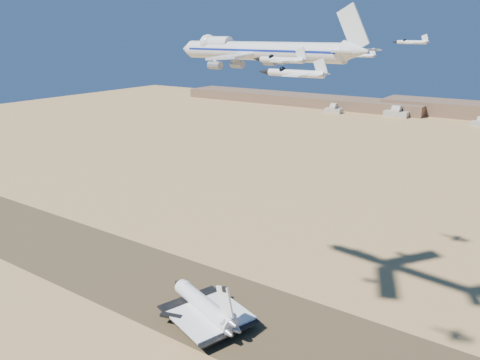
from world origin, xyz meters
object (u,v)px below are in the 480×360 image
Objects in this scene: crew_a at (201,336)px; chase_jet_d at (411,42)px; shuttle at (204,306)px; chase_jet_c at (360,55)px; chase_jet_a at (281,60)px; crew_c at (209,341)px; carrier_747 at (254,51)px; crew_b at (206,327)px; chase_jet_b at (294,73)px.

crew_a is 137.40m from chase_jet_d.
shuttle is 2.79× the size of chase_jet_d.
chase_jet_a is at bearing -71.86° from chase_jet_c.
crew_a is 0.12× the size of chase_jet_a.
crew_c is 0.12× the size of chase_jet_a.
carrier_747 is 5.06× the size of chase_jet_d.
crew_c is at bearing -81.01° from carrier_747.
crew_b is (4.54, -4.51, -4.58)m from shuttle.
chase_jet_b is at bearing -44.57° from carrier_747.
chase_jet_b is 0.95× the size of chase_jet_c.
carrier_747 is 54.92m from chase_jet_c.
chase_jet_c reaches higher than crew_a.
crew_c is 0.12× the size of chase_jet_c.
carrier_747 is 43.64× the size of crew_c.
chase_jet_a is (42.11, -21.33, 91.85)m from shuttle.
chase_jet_c is at bearing -144.23° from chase_jet_d.
chase_jet_a is (35.86, -11.77, 96.45)m from crew_a.
crew_c is (5.65, -6.00, -0.04)m from crew_b.
shuttle is 7.87m from crew_b.
chase_jet_a is 0.98× the size of chase_jet_d.
chase_jet_d reaches higher than chase_jet_a.
carrier_747 is 75.30m from chase_jet_b.
chase_jet_a is 0.98× the size of chase_jet_c.
shuttle is 2.80× the size of chase_jet_c.
chase_jet_a reaches higher than crew_c.
chase_jet_c is 1.00× the size of chase_jet_d.
shuttle is 12.31m from crew_a.
chase_jet_a is 92.84m from chase_jet_c.
crew_a is 0.98× the size of crew_b.
chase_jet_b reaches higher than crew_b.
crew_a is 0.12× the size of chase_jet_d.
chase_jet_c is at bearing -52.33° from crew_b.
shuttle is at bearing 157.11° from chase_jet_a.
crew_a is at bearing -88.98° from carrier_747.
chase_jet_a is (37.57, -16.82, 96.43)m from crew_b.
chase_jet_a reaches higher than chase_jet_c.
crew_a reaches higher than crew_c.
chase_jet_b is (55.86, -40.64, 90.66)m from shuttle.
crew_c is at bearing -93.00° from chase_jet_c.
carrier_747 reaches higher than chase_jet_d.
shuttle is 0.55× the size of carrier_747.
chase_jet_b reaches higher than shuttle.
chase_jet_b is 118.45m from chase_jet_d.
chase_jet_a is 98.69m from chase_jet_d.
crew_c is 0.12× the size of chase_jet_b.
crew_a is 0.12× the size of chase_jet_b.
carrier_747 is 100.76m from crew_a.
chase_jet_c reaches higher than shuttle.
chase_jet_a reaches higher than crew_b.
shuttle reaches higher than crew_b.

